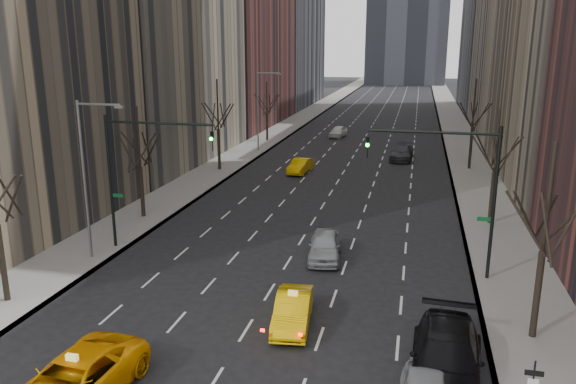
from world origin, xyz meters
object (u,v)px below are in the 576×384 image
Objects in this scene: taxi_suv at (74,382)px; taxi_sedan at (293,310)px; parked_suv_black at (446,358)px; silver_sedan_ahead at (325,246)px.

taxi_sedan is (6.11, 7.18, -0.12)m from taxi_suv.
parked_suv_black is (12.52, 4.30, 0.09)m from taxi_suv.
taxi_suv is 13.24m from parked_suv_black.
taxi_suv is 0.94× the size of parked_suv_black.
parked_suv_black is at bearing 24.41° from taxi_suv.
taxi_sedan is 8.24m from silver_sedan_ahead.
silver_sedan_ahead is (6.17, 15.42, -0.06)m from taxi_suv.
parked_suv_black is at bearing -30.41° from taxi_sedan.
taxi_sedan is 0.68× the size of parked_suv_black.
silver_sedan_ahead is at bearing 83.35° from taxi_sedan.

